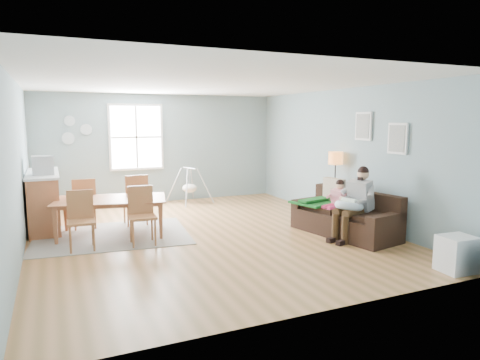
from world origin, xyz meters
name	(u,v)px	position (x,y,z in m)	size (l,w,h in m)	color
room	(206,100)	(0.00, 0.00, 2.42)	(8.40, 9.40, 3.90)	olive
window	(136,137)	(-0.60, 3.46, 1.65)	(1.32, 0.08, 1.62)	white
pictures	(380,132)	(2.97, -1.05, 1.85)	(0.05, 1.34, 0.74)	white
wall_plates	(75,130)	(-2.00, 3.47, 1.83)	(0.67, 0.02, 0.66)	#A8BEC9
sofa	(347,219)	(2.32, -1.01, 0.28)	(1.20, 2.09, 0.79)	black
green_throw	(318,202)	(2.12, -0.39, 0.51)	(0.90, 0.73, 0.04)	#166129
beige_pillow	(334,190)	(2.42, -0.47, 0.72)	(0.13, 0.47, 0.47)	tan
father	(355,201)	(2.25, -1.31, 0.68)	(0.94, 0.56, 1.27)	gray
nursing_pillow	(349,206)	(2.11, -1.34, 0.61)	(0.49, 0.49, 0.13)	silver
infant	(348,201)	(2.10, -1.31, 0.69)	(0.20, 0.34, 0.12)	white
toddler	(337,197)	(2.21, -0.84, 0.67)	(0.52, 0.34, 0.78)	white
floor_lamp	(335,164)	(2.80, 0.02, 1.18)	(0.29, 0.29, 1.42)	black
storage_cube	(456,254)	(2.48, -3.20, 0.25)	(0.48, 0.43, 0.50)	silver
rug	(112,235)	(-1.60, 0.61, 0.01)	(2.65, 2.02, 0.01)	gray
dining_table	(112,217)	(-1.60, 0.61, 0.34)	(1.91, 1.07, 0.67)	brown
chair_sw	(81,216)	(-2.15, 0.00, 0.54)	(0.44, 0.44, 0.95)	#A26238
chair_se	(142,211)	(-1.19, -0.09, 0.56)	(0.47, 0.47, 0.97)	#A26238
chair_nw	(84,200)	(-2.00, 1.31, 0.56)	(0.45, 0.45, 0.98)	#A26238
chair_ne	(136,196)	(-1.05, 1.21, 0.58)	(0.47, 0.47, 1.01)	#A26238
counter	(44,200)	(-2.70, 1.74, 0.55)	(0.57, 1.93, 1.08)	brown
monitor	(42,165)	(-2.68, 1.38, 1.25)	(0.38, 0.36, 0.34)	#B4B4B9
baby_swing	(190,187)	(0.58, 2.96, 0.40)	(1.11, 1.12, 0.89)	#B4B4B9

